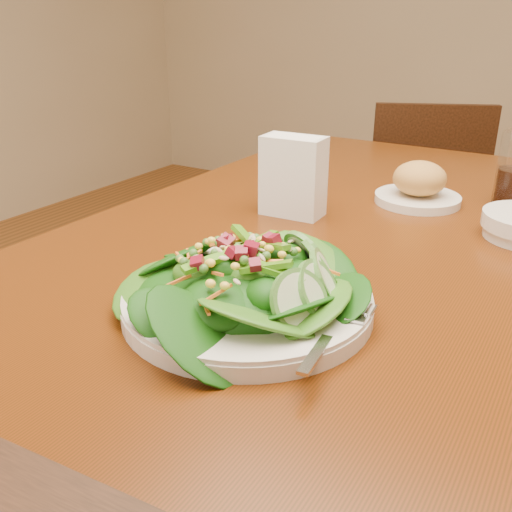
% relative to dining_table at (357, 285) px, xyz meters
% --- Properties ---
extents(dining_table, '(0.90, 1.40, 0.75)m').
position_rel_dining_table_xyz_m(dining_table, '(0.00, 0.00, 0.00)').
color(dining_table, '#5B2309').
rests_on(dining_table, ground_plane).
extents(chair_far, '(0.51, 0.51, 0.83)m').
position_rel_dining_table_xyz_m(chair_far, '(-0.18, 1.03, -0.21)').
color(chair_far, '#34180A').
rests_on(chair_far, ground_plane).
extents(salad_plate, '(0.31, 0.31, 0.09)m').
position_rel_dining_table_xyz_m(salad_plate, '(-0.01, -0.33, 0.13)').
color(salad_plate, silver).
rests_on(salad_plate, dining_table).
extents(bread_plate, '(0.16, 0.16, 0.08)m').
position_rel_dining_table_xyz_m(bread_plate, '(0.03, 0.20, 0.13)').
color(bread_plate, silver).
rests_on(bread_plate, dining_table).
extents(napkin_holder, '(0.11, 0.07, 0.14)m').
position_rel_dining_table_xyz_m(napkin_holder, '(-0.14, 0.02, 0.18)').
color(napkin_holder, white).
rests_on(napkin_holder, dining_table).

